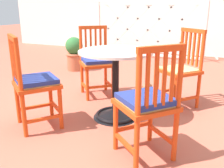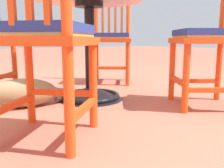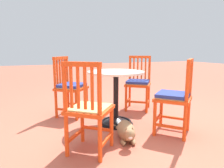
{
  "view_description": "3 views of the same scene",
  "coord_description": "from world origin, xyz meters",
  "px_view_note": "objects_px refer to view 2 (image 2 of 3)",
  "views": [
    {
      "loc": [
        1.07,
        -2.35,
        1.15
      ],
      "look_at": [
        0.02,
        0.03,
        0.35
      ],
      "focal_mm": 40.19,
      "sensor_mm": 36.0,
      "label": 1
    },
    {
      "loc": [
        -1.45,
        0.95,
        0.44
      ],
      "look_at": [
        -0.06,
        -0.13,
        0.13
      ],
      "focal_mm": 40.04,
      "sensor_mm": 36.0,
      "label": 2
    },
    {
      "loc": [
        1.17,
        2.44,
        1.01
      ],
      "look_at": [
        0.12,
        -0.12,
        0.55
      ],
      "focal_mm": 32.67,
      "sensor_mm": 36.0,
      "label": 3
    }
  ],
  "objects_px": {
    "orange_chair_at_corner": "(41,37)",
    "orange_chair_facing_out": "(111,39)",
    "cafe_table": "(90,61)",
    "orange_chair_near_fence": "(210,38)",
    "tabby_cat": "(16,93)"
  },
  "relations": [
    {
      "from": "orange_chair_at_corner",
      "to": "orange_chair_facing_out",
      "type": "xyz_separation_m",
      "value": [
        1.03,
        -1.16,
        0.0
      ]
    },
    {
      "from": "cafe_table",
      "to": "orange_chair_at_corner",
      "type": "height_order",
      "value": "orange_chair_at_corner"
    },
    {
      "from": "cafe_table",
      "to": "tabby_cat",
      "type": "height_order",
      "value": "cafe_table"
    },
    {
      "from": "tabby_cat",
      "to": "orange_chair_near_fence",
      "type": "bearing_deg",
      "value": -125.32
    },
    {
      "from": "orange_chair_facing_out",
      "to": "cafe_table",
      "type": "bearing_deg",
      "value": 130.88
    },
    {
      "from": "cafe_table",
      "to": "orange_chair_near_fence",
      "type": "relative_size",
      "value": 0.83
    },
    {
      "from": "orange_chair_near_fence",
      "to": "tabby_cat",
      "type": "bearing_deg",
      "value": 54.68
    },
    {
      "from": "orange_chair_near_fence",
      "to": "orange_chair_facing_out",
      "type": "bearing_deg",
      "value": -3.84
    },
    {
      "from": "cafe_table",
      "to": "orange_chair_near_fence",
      "type": "xyz_separation_m",
      "value": [
        -0.63,
        -0.51,
        0.16
      ]
    },
    {
      "from": "cafe_table",
      "to": "orange_chair_at_corner",
      "type": "distance_m",
      "value": 0.79
    },
    {
      "from": "orange_chair_at_corner",
      "to": "cafe_table",
      "type": "bearing_deg",
      "value": -47.78
    },
    {
      "from": "orange_chair_near_fence",
      "to": "orange_chair_facing_out",
      "type": "relative_size",
      "value": 1.0
    },
    {
      "from": "orange_chair_facing_out",
      "to": "tabby_cat",
      "type": "relative_size",
      "value": 1.23
    },
    {
      "from": "orange_chair_at_corner",
      "to": "tabby_cat",
      "type": "height_order",
      "value": "orange_chair_at_corner"
    },
    {
      "from": "cafe_table",
      "to": "tabby_cat",
      "type": "distance_m",
      "value": 0.55
    }
  ]
}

